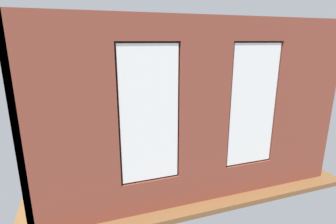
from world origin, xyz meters
name	(u,v)px	position (x,y,z in m)	size (l,w,h in m)	color
ground_plane	(162,152)	(0.00, 0.00, -0.05)	(6.42, 5.56, 0.10)	brown
brick_wall_with_windows	(203,117)	(0.00, 2.40, 1.61)	(5.82, 0.30, 3.29)	brown
white_wall_right	(38,101)	(2.86, 0.20, 1.65)	(0.10, 4.56, 3.29)	silver
couch_by_window	(173,170)	(0.32, 1.75, 0.33)	(1.90, 0.87, 0.80)	black
couch_left	(248,139)	(-2.21, 0.73, 0.33)	(0.97, 1.76, 0.80)	black
coffee_table	(162,132)	(-0.13, -0.40, 0.39)	(1.40, 0.74, 0.45)	#A87547
cup_ceramic	(173,125)	(-0.51, -0.53, 0.50)	(0.09, 0.09, 0.11)	#B23D38
candle_jar	(148,131)	(0.29, -0.29, 0.49)	(0.08, 0.08, 0.10)	#B7333D
table_plant_small	(166,127)	(-0.23, -0.29, 0.57)	(0.14, 0.14, 0.22)	brown
remote_silver	(162,130)	(-0.13, -0.40, 0.46)	(0.05, 0.17, 0.02)	#B2B2B7
media_console	(60,156)	(2.56, 0.01, 0.23)	(1.13, 0.42, 0.47)	black
tv_flatscreen	(58,134)	(2.56, 0.01, 0.79)	(0.92, 0.20, 0.65)	black
papasan_chair	(144,121)	(0.15, -1.44, 0.44)	(1.10, 1.10, 0.69)	olive
potted_plant_between_couches	(232,146)	(-1.09, 1.69, 0.65)	(0.89, 0.96, 1.15)	gray
potted_plant_mid_room_small	(172,124)	(-0.71, -1.17, 0.34)	(0.34, 0.34, 0.53)	#9E5638
potted_plant_foreground_right	(73,119)	(2.25, -1.73, 0.64)	(0.96, 1.02, 1.15)	#9E5638
potted_plant_near_tv	(85,156)	(2.01, 1.03, 0.59)	(0.89, 0.79, 1.06)	gray
potted_plant_corner_far_left	(284,140)	(-2.36, 1.85, 0.68)	(1.12, 0.95, 1.31)	#47423D
potted_plant_corner_near_left	(210,105)	(-2.35, -1.77, 0.67)	(0.95, 1.00, 1.46)	gray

